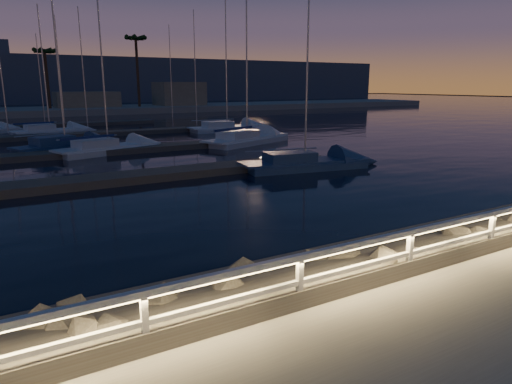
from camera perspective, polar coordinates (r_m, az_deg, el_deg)
ground at (r=10.29m, az=14.66°, el=-11.02°), size 400.00×400.00×0.00m
harbor_water at (r=38.69m, az=-20.01°, el=4.92°), size 400.00×440.00×0.60m
guard_rail at (r=9.96m, az=14.64°, el=-7.06°), size 44.11×0.12×1.06m
riprap at (r=9.89m, az=-2.98°, el=-12.85°), size 24.27×2.80×1.30m
floating_docks at (r=39.88m, az=-20.42°, el=5.94°), size 22.00×36.00×0.40m
far_shore at (r=80.95m, az=-25.91°, el=9.30°), size 160.00×14.00×5.20m
palm_center at (r=80.14m, az=-24.92°, el=15.47°), size 3.00×3.00×9.70m
palm_right at (r=82.05m, az=-14.79°, el=17.73°), size 3.00×3.00×12.20m
sailboat_d at (r=26.34m, az=5.72°, el=3.72°), size 7.84×3.48×12.82m
sailboat_f at (r=36.16m, az=-22.99°, el=5.40°), size 7.64×4.69×12.65m
sailboat_g at (r=33.83m, az=-18.28°, el=5.27°), size 7.78×4.23×12.73m
sailboat_h at (r=37.39m, az=-1.36°, el=6.69°), size 9.01×5.63×14.82m
sailboat_k at (r=48.56m, az=-24.56°, el=6.99°), size 7.29×3.32×11.95m
sailboat_l at (r=47.48m, az=-3.87°, el=8.05°), size 8.08×2.64×13.52m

